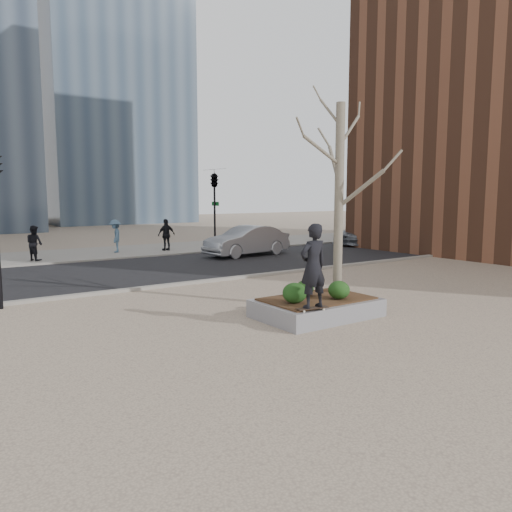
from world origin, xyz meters
TOP-DOWN VIEW (x-y plane):
  - ground at (0.00, 0.00)m, footprint 120.00×120.00m
  - street at (0.00, 10.00)m, footprint 60.00×8.00m
  - far_sidewalk at (0.00, 17.00)m, footprint 60.00×6.00m
  - planter at (1.00, 0.00)m, footprint 3.00×2.00m
  - planter_mulch at (1.00, 0.00)m, footprint 2.70×1.70m
  - sycamore_tree at (2.00, 0.30)m, footprint 2.80×2.80m
  - shrub_left at (0.14, -0.16)m, footprint 0.59×0.59m
  - shrub_middle at (0.91, 0.37)m, footprint 0.48×0.48m
  - shrub_right at (1.36, -0.42)m, footprint 0.55×0.55m
  - skateboard at (0.08, -0.88)m, footprint 0.80×0.35m
  - skateboarder at (0.08, -0.88)m, footprint 0.72×0.48m
  - car_silver at (6.61, 11.58)m, footprint 4.72×2.08m
  - car_third at (15.94, 12.21)m, footprint 5.26×2.86m
  - pedestrian_a at (-2.65, 15.63)m, footprint 0.90×0.99m
  - pedestrian_b at (1.61, 16.74)m, footprint 1.00×1.29m
  - pedestrian_c at (4.23, 16.01)m, footprint 1.06×0.52m
  - traffic_light_far at (6.50, 14.60)m, footprint 0.60×2.48m

SIDE VIEW (x-z plane):
  - ground at x=0.00m, z-range 0.00..0.00m
  - street at x=0.00m, z-range 0.00..0.02m
  - far_sidewalk at x=0.00m, z-range 0.00..0.02m
  - planter at x=1.00m, z-range 0.00..0.45m
  - planter_mulch at x=1.00m, z-range 0.45..0.49m
  - skateboard at x=0.08m, z-range 0.45..0.53m
  - shrub_middle at x=0.91m, z-range 0.49..0.89m
  - shrub_right at x=1.36m, z-range 0.49..0.95m
  - shrub_left at x=0.14m, z-range 0.49..0.99m
  - car_third at x=15.94m, z-range 0.02..1.47m
  - car_silver at x=6.61m, z-range 0.02..1.53m
  - pedestrian_a at x=-2.65m, z-range 0.02..1.67m
  - pedestrian_c at x=4.23m, z-range 0.02..1.77m
  - pedestrian_b at x=1.61m, z-range 0.02..1.78m
  - skateboarder at x=0.08m, z-range 0.53..2.46m
  - traffic_light_far at x=6.50m, z-range 0.00..4.50m
  - sycamore_tree at x=2.00m, z-range 0.49..7.09m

